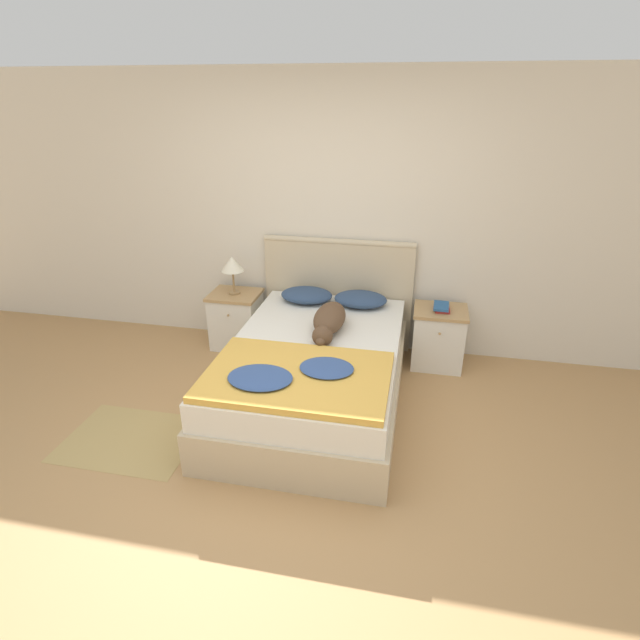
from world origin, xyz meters
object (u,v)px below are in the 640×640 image
Objects in this scene: nightstand_right at (438,337)px; dog at (329,320)px; bed at (315,373)px; pillow_right at (361,299)px; book_stack at (442,307)px; table_lamp at (232,265)px; nightstand_left at (237,319)px; pillow_left at (307,295)px.

dog is at bearing -145.92° from nightstand_right.
bed is at bearing -139.16° from nightstand_right.
book_stack is (0.73, 0.02, -0.03)m from pillow_right.
nightstand_right is at bearing 0.07° from table_lamp.
pillow_right is at bearing 72.80° from bed.
nightstand_left is 1.51× the size of table_lamp.
nightstand_right is 1.16× the size of pillow_right.
table_lamp reaches higher than pillow_right.
bed is 0.44m from dog.
book_stack is at bearing 1.63° from pillow_right.
nightstand_left is at bearing 180.00° from nightstand_right.
nightstand_right is 0.80m from pillow_right.
pillow_right is 0.62m from dog.
dog is at bearing 73.23° from bed.
table_lamp is at bearing 179.85° from book_stack.
pillow_left and pillow_right have the same top height.
dog is at bearing -30.40° from nightstand_left.
pillow_left is at bearing -2.24° from nightstand_left.
nightstand_right is (1.96, 0.00, 0.00)m from nightstand_left.
pillow_left is 0.67m from dog.
table_lamp reaches higher than dog.
nightstand_left is 1.98m from book_stack.
table_lamp is (-1.05, 0.61, 0.20)m from dog.
pillow_left is 1.23m from book_stack.
dog reaches higher than pillow_right.
table_lamp is (-0.98, 0.84, 0.58)m from bed.
table_lamp is at bearing -179.93° from nightstand_right.
pillow_left reaches higher than book_stack.
bed is at bearing -106.77° from dog.
pillow_right is at bearing -177.76° from nightstand_right.
nightstand_left and nightstand_right have the same top height.
dog is at bearing -146.30° from book_stack.
table_lamp is at bearing -90.00° from nightstand_left.
nightstand_left is at bearing 178.68° from pillow_right.
pillow_left reaches higher than nightstand_right.
dog is (-0.91, -0.61, 0.36)m from nightstand_right.
table_lamp is (0.00, -0.00, 0.57)m from nightstand_left.
pillow_left is at bearing -2.04° from table_lamp.
pillow_right is 1.30× the size of table_lamp.
bed is 0.92m from pillow_right.
book_stack is at bearing 33.70° from dog.
nightstand_left is 1.96m from nightstand_right.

